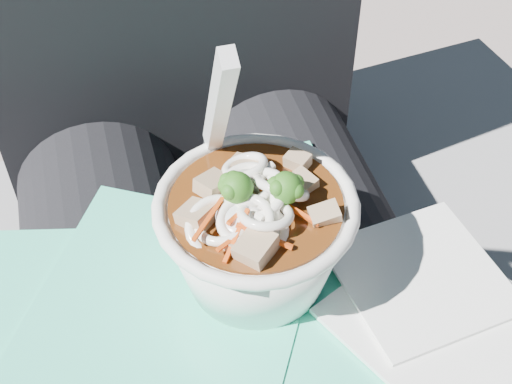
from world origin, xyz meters
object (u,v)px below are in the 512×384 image
object	(u,v)px
plastic_bag	(198,346)
udon_bowl	(255,229)
lap	(246,359)
person_body	(219,256)

from	to	relation	value
plastic_bag	udon_bowl	world-z (taller)	udon_bowl
lap	udon_bowl	bearing A→B (deg)	42.96
person_body	udon_bowl	size ratio (longest dim) A/B	5.40
lap	plastic_bag	bearing A→B (deg)	-141.41
lap	person_body	distance (m)	0.09
person_body	udon_bowl	bearing A→B (deg)	-83.07
lap	udon_bowl	distance (m)	0.15
lap	person_body	world-z (taller)	person_body
lap	plastic_bag	distance (m)	0.10
lap	udon_bowl	size ratio (longest dim) A/B	2.54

